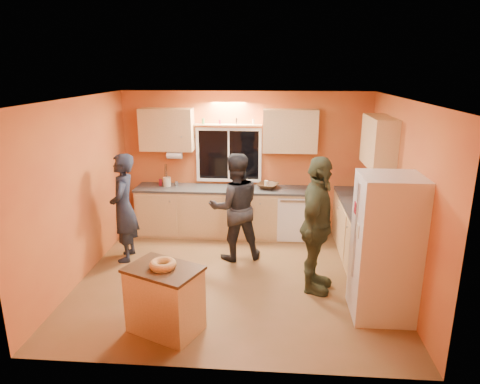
# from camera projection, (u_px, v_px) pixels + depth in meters

# --- Properties ---
(ground) EXTENTS (4.50, 4.50, 0.00)m
(ground) POSITION_uv_depth(u_px,v_px,m) (236.00, 278.00, 6.33)
(ground) COLOR brown
(ground) RESTS_ON ground
(room_shell) EXTENTS (4.54, 4.04, 2.61)m
(room_shell) POSITION_uv_depth(u_px,v_px,m) (246.00, 165.00, 6.26)
(room_shell) COLOR orange
(room_shell) RESTS_ON ground
(back_counter) EXTENTS (4.23, 0.62, 0.90)m
(back_counter) POSITION_uv_depth(u_px,v_px,m) (245.00, 212.00, 7.83)
(back_counter) COLOR tan
(back_counter) RESTS_ON ground
(right_counter) EXTENTS (0.62, 1.84, 0.90)m
(right_counter) POSITION_uv_depth(u_px,v_px,m) (365.00, 241.00, 6.53)
(right_counter) COLOR tan
(right_counter) RESTS_ON ground
(refrigerator) EXTENTS (0.72, 0.70, 1.80)m
(refrigerator) POSITION_uv_depth(u_px,v_px,m) (385.00, 248.00, 5.17)
(refrigerator) COLOR silver
(refrigerator) RESTS_ON ground
(island) EXTENTS (0.99, 0.85, 0.80)m
(island) POSITION_uv_depth(u_px,v_px,m) (165.00, 299.00, 4.97)
(island) COLOR tan
(island) RESTS_ON ground
(bundt_pastry) EXTENTS (0.31, 0.31, 0.09)m
(bundt_pastry) POSITION_uv_depth(u_px,v_px,m) (163.00, 264.00, 4.85)
(bundt_pastry) COLOR tan
(bundt_pastry) RESTS_ON island
(person_left) EXTENTS (0.49, 0.68, 1.73)m
(person_left) POSITION_uv_depth(u_px,v_px,m) (124.00, 208.00, 6.74)
(person_left) COLOR black
(person_left) RESTS_ON ground
(person_center) EXTENTS (1.00, 0.87, 1.73)m
(person_center) POSITION_uv_depth(u_px,v_px,m) (235.00, 207.00, 6.77)
(person_center) COLOR black
(person_center) RESTS_ON ground
(person_right) EXTENTS (0.74, 1.20, 1.90)m
(person_right) POSITION_uv_depth(u_px,v_px,m) (317.00, 226.00, 5.74)
(person_right) COLOR #333C26
(person_right) RESTS_ON ground
(mixing_bowl) EXTENTS (0.48, 0.48, 0.09)m
(mixing_bowl) POSITION_uv_depth(u_px,v_px,m) (268.00, 186.00, 7.69)
(mixing_bowl) COLOR #322010
(mixing_bowl) RESTS_ON back_counter
(utensil_crock) EXTENTS (0.14, 0.14, 0.17)m
(utensil_crock) POSITION_uv_depth(u_px,v_px,m) (167.00, 182.00, 7.81)
(utensil_crock) COLOR beige
(utensil_crock) RESTS_ON back_counter
(potted_plant) EXTENTS (0.37, 0.35, 0.33)m
(potted_plant) POSITION_uv_depth(u_px,v_px,m) (385.00, 221.00, 5.60)
(potted_plant) COLOR gray
(potted_plant) RESTS_ON right_counter
(red_box) EXTENTS (0.19, 0.16, 0.07)m
(red_box) POSITION_uv_depth(u_px,v_px,m) (361.00, 205.00, 6.64)
(red_box) COLOR maroon
(red_box) RESTS_ON right_counter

